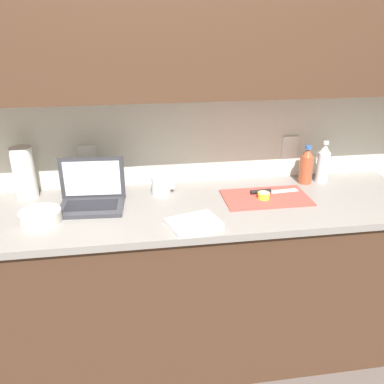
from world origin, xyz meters
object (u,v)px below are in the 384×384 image
Objects in this scene: cutting_board at (266,198)px; measuring_cup at (161,186)px; bottle_green_soda at (306,166)px; lemon_half_cut at (264,195)px; bottle_oil_tall at (323,163)px; paper_towel_roll at (24,173)px; laptop at (92,195)px; knife at (266,191)px; bowl_white at (41,216)px.

measuring_cup is (-0.52, 0.14, 0.04)m from cutting_board.
lemon_half_cut is at bearing -147.82° from bottle_green_soda.
bottle_green_soda is 0.81m from measuring_cup.
bottle_green_soda reaches higher than cutting_board.
measuring_cup is (-0.90, -0.04, -0.06)m from bottle_oil_tall.
paper_towel_roll is (-1.48, 0.03, 0.04)m from bottle_green_soda.
cutting_board is 2.03× the size of bottle_green_soda.
laptop is 2.72× the size of measuring_cup.
bottle_oil_tall reaches higher than knife.
paper_towel_roll reaches higher than bottle_green_soda.
bowl_white is (-1.07, -0.08, 0.00)m from lemon_half_cut.
bottle_oil_tall is 2.00× the size of measuring_cup.
laptop is 1.51× the size of bottle_green_soda.
laptop is 1.25m from bottle_oil_tall.
bottle_oil_tall is 0.90m from measuring_cup.
knife is 2.22× the size of measuring_cup.
measuring_cup is (-0.51, 0.15, 0.02)m from lemon_half_cut.
paper_towel_roll is at bearing 170.58° from cutting_board.
laptop is 5.32× the size of lemon_half_cut.
paper_towel_roll is (-0.34, 0.15, 0.08)m from laptop.
knife is 0.07m from lemon_half_cut.
bottle_oil_tall is (0.36, 0.12, 0.09)m from knife.
cutting_board is at bearing -9.42° from paper_towel_roll.
laptop is 1.75× the size of bowl_white.
bottle_oil_tall is at bearing 10.35° from bowl_white.
laptop reaches higher than knife.
bottle_oil_tall reaches higher than bottle_green_soda.
laptop reaches higher than bowl_white.
bottle_oil_tall reaches higher than lemon_half_cut.
lemon_half_cut is at bearing -0.50° from laptop.
measuring_cup is at bearing 22.33° from bowl_white.
bottle_green_soda is 0.10m from bottle_oil_tall.
measuring_cup is (-0.54, 0.09, 0.03)m from knife.
paper_towel_roll is (-0.12, 0.29, 0.11)m from bowl_white.
paper_towel_roll is at bearing 169.76° from lemon_half_cut.
bottle_oil_tall is at bearing 25.38° from lemon_half_cut.
knife is (0.88, 0.00, -0.04)m from laptop.
lemon_half_cut is at bearing -123.12° from knife.
paper_towel_roll reaches higher than cutting_board.
bottle_oil_tall is at bearing 2.28° from measuring_cup.
cutting_board is 7.18× the size of lemon_half_cut.
cutting_board is 0.54m from measuring_cup.
laptop is at bearing 175.70° from knife.
bowl_white is at bearing -157.67° from measuring_cup.
laptop is 0.38m from paper_towel_roll.
lemon_half_cut is 0.44m from bottle_oil_tall.
measuring_cup is at bearing 163.30° from lemon_half_cut.
paper_towel_roll is at bearing 159.22° from laptop.
bowl_white is (-1.09, -0.09, 0.02)m from cutting_board.
paper_towel_roll is at bearing 168.55° from knife.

